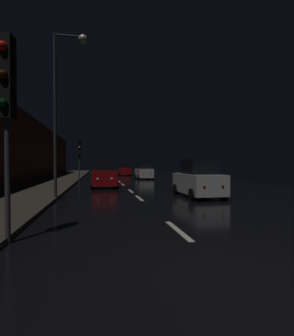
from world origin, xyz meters
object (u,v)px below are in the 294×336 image
at_px(streetlamp_overhead, 63,92).
at_px(car_parked_right_far, 144,171).
at_px(traffic_light_near_left, 6,93).
at_px(car_parked_right_near, 198,180).
at_px(traffic_light_far_left, 79,150).
at_px(car_distant_taillights, 124,170).
at_px(car_approaching_headlights, 104,175).

distance_m(streetlamp_overhead, car_parked_right_far, 19.37).
distance_m(traffic_light_near_left, car_parked_right_far, 26.21).
distance_m(traffic_light_near_left, car_parked_right_near, 10.83).
height_order(traffic_light_near_left, streetlamp_overhead, streetlamp_overhead).
relative_size(traffic_light_far_left, car_distant_taillights, 1.14).
distance_m(streetlamp_overhead, car_parked_right_near, 8.55).
xyz_separation_m(traffic_light_near_left, car_parked_right_near, (7.54, 7.36, -2.51)).
relative_size(traffic_light_far_left, car_parked_right_near, 1.09).
bearing_deg(car_distant_taillights, traffic_light_far_left, 155.26).
xyz_separation_m(streetlamp_overhead, car_parked_right_far, (7.23, 17.38, -4.59)).
height_order(streetlamp_overhead, car_parked_right_near, streetlamp_overhead).
bearing_deg(car_parked_right_far, car_parked_right_near, -180.00).
bearing_deg(car_distant_taillights, car_parked_right_near, -177.24).
xyz_separation_m(car_approaching_headlights, car_distant_taillights, (3.66, 20.89, -0.07)).
bearing_deg(car_parked_right_far, streetlamp_overhead, 157.42).
relative_size(streetlamp_overhead, car_approaching_headlights, 2.00).
relative_size(car_approaching_headlights, car_parked_right_far, 1.06).
distance_m(traffic_light_far_left, streetlamp_overhead, 14.72).
height_order(traffic_light_far_left, car_parked_right_far, traffic_light_far_left).
xyz_separation_m(car_parked_right_far, car_distant_taillights, (-1.35, 10.37, -0.01)).
height_order(traffic_light_far_left, car_distant_taillights, traffic_light_far_left).
distance_m(streetlamp_overhead, car_approaching_headlights, 8.51).
xyz_separation_m(traffic_light_far_left, car_parked_right_near, (7.43, -14.78, -2.30)).
xyz_separation_m(car_approaching_headlights, car_parked_right_near, (5.02, -7.09, -0.03)).
relative_size(car_parked_right_far, car_parked_right_near, 0.97).
bearing_deg(car_approaching_headlights, car_distant_taillights, 170.05).
bearing_deg(traffic_light_near_left, traffic_light_far_left, -172.56).
bearing_deg(streetlamp_overhead, car_parked_right_far, 67.42).
bearing_deg(car_approaching_headlights, car_parked_right_far, 154.53).
bearing_deg(car_parked_right_far, traffic_light_far_left, 110.87).
height_order(car_parked_right_far, car_distant_taillights, car_parked_right_far).
distance_m(car_approaching_headlights, car_parked_right_near, 8.68).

